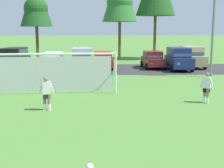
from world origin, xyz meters
TOP-DOWN VIEW (x-y plane):
  - ground_plane at (0.00, 15.00)m, footprint 400.00×400.00m
  - parking_lot_strip at (0.00, 27.01)m, footprint 52.00×8.40m
  - soccer_ball at (-0.07, 4.78)m, footprint 0.22×0.22m
  - soccer_goal at (-2.69, 15.73)m, footprint 7.55×2.56m
  - player_striker_near at (-2.46, 11.30)m, footprint 0.75×0.33m
  - player_midfield_center at (5.76, 12.63)m, footprint 0.62×0.54m
  - parked_car_slot_left at (-8.35, 26.38)m, footprint 2.31×4.69m
  - parked_car_slot_center_left at (-4.64, 26.52)m, footprint 2.06×4.21m
  - parked_car_slot_center at (-1.79, 25.88)m, footprint 2.27×4.67m
  - parked_car_slot_center_right at (0.19, 27.29)m, footprint 2.21×4.29m
  - parked_car_slot_right at (5.28, 27.63)m, footprint 2.20×4.28m
  - parked_car_slot_far_right at (7.53, 26.14)m, footprint 2.15×4.60m
  - parked_car_slot_end at (9.34, 28.04)m, footprint 2.19×4.63m
  - tree_left_edge at (-7.80, 34.38)m, footprint 3.82×3.82m
  - street_lamp at (9.30, 21.63)m, footprint 2.00×0.32m

SIDE VIEW (x-z plane):
  - ground_plane at x=0.00m, z-range 0.00..0.00m
  - parking_lot_strip at x=0.00m, z-range 0.00..0.01m
  - soccer_ball at x=-0.07m, z-range 0.00..0.22m
  - player_striker_near at x=-2.46m, z-range 0.00..1.64m
  - player_midfield_center at x=5.76m, z-range 0.00..1.64m
  - parked_car_slot_center_left at x=-4.64m, z-range 0.02..1.74m
  - parked_car_slot_center_right at x=0.19m, z-range 0.02..1.74m
  - parked_car_slot_right at x=5.28m, z-range 0.02..1.74m
  - parked_car_slot_left at x=-8.35m, z-range 0.03..2.19m
  - parked_car_slot_center at x=-1.79m, z-range 0.03..2.19m
  - parked_car_slot_far_right at x=7.53m, z-range 0.03..2.19m
  - parked_car_slot_end at x=9.34m, z-range 0.03..2.19m
  - soccer_goal at x=-2.69m, z-range 0.01..2.58m
  - street_lamp at x=9.30m, z-range 0.14..8.23m
  - tree_left_edge at x=-7.80m, z-range 1.91..12.10m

